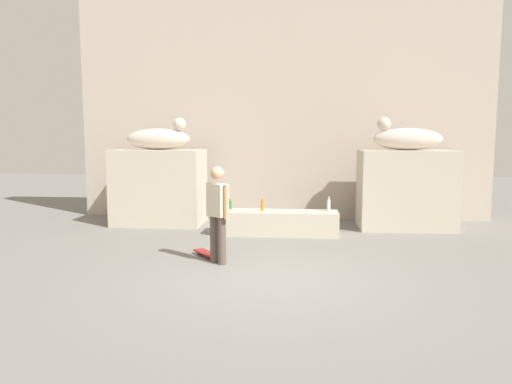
{
  "coord_description": "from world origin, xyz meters",
  "views": [
    {
      "loc": [
        0.48,
        -7.01,
        2.15
      ],
      "look_at": [
        -0.36,
        2.03,
        1.1
      ],
      "focal_mm": 32.87,
      "sensor_mm": 36.0,
      "label": 1
    }
  ],
  "objects": [
    {
      "name": "statue_reclining_left",
      "position": [
        -2.97,
        4.35,
        2.15
      ],
      "size": [
        1.61,
        0.58,
        0.78
      ],
      "rotation": [
        0.0,
        0.0,
        -0.01
      ],
      "color": "beige",
      "rests_on": "pedestal_left"
    },
    {
      "name": "facade_wall",
      "position": [
        0.0,
        5.75,
        3.09
      ],
      "size": [
        10.85,
        0.6,
        6.18
      ],
      "primitive_type": "cube",
      "color": "#BFB0A1",
      "rests_on": "ground_plane"
    },
    {
      "name": "statue_reclining_right",
      "position": [
        2.97,
        4.35,
        2.15
      ],
      "size": [
        1.62,
        0.63,
        0.78
      ],
      "rotation": [
        0.0,
        0.0,
        3.1
      ],
      "color": "beige",
      "rests_on": "pedestal_right"
    },
    {
      "name": "bottle_green",
      "position": [
        -1.09,
        3.47,
        0.64
      ],
      "size": [
        0.07,
        0.07,
        0.26
      ],
      "color": "#1E722D",
      "rests_on": "ledge_block"
    },
    {
      "name": "bottle_orange",
      "position": [
        -0.33,
        3.27,
        0.66
      ],
      "size": [
        0.06,
        0.06,
        0.3
      ],
      "color": "orange",
      "rests_on": "ledge_block"
    },
    {
      "name": "ground_plane",
      "position": [
        0.0,
        0.0,
        0.0
      ],
      "size": [
        40.0,
        40.0,
        0.0
      ],
      "primitive_type": "plane",
      "color": "slate"
    },
    {
      "name": "skateboard",
      "position": [
        -1.16,
        1.16,
        0.06
      ],
      "size": [
        0.66,
        0.75,
        0.08
      ],
      "rotation": [
        0.0,
        0.0,
        2.25
      ],
      "color": "maroon",
      "rests_on": "ground_plane"
    },
    {
      "name": "pedestal_right",
      "position": [
        3.01,
        4.35,
        0.93
      ],
      "size": [
        2.18,
        1.3,
        1.86
      ],
      "primitive_type": "cube",
      "color": "beige",
      "rests_on": "ground_plane"
    },
    {
      "name": "skater",
      "position": [
        -0.9,
        0.78,
        0.92
      ],
      "size": [
        0.44,
        0.38,
        1.67
      ],
      "rotation": [
        0.0,
        0.0,
        2.47
      ],
      "color": "brown",
      "rests_on": "ground_plane"
    },
    {
      "name": "pedestal_left",
      "position": [
        -3.01,
        4.35,
        0.93
      ],
      "size": [
        2.18,
        1.3,
        1.86
      ],
      "primitive_type": "cube",
      "color": "beige",
      "rests_on": "ground_plane"
    },
    {
      "name": "ledge_block",
      "position": [
        0.0,
        3.28,
        0.27
      ],
      "size": [
        2.69,
        0.68,
        0.53
      ],
      "primitive_type": "cube",
      "color": "beige",
      "rests_on": "ground_plane"
    },
    {
      "name": "bottle_clear",
      "position": [
        1.14,
        3.38,
        0.67
      ],
      "size": [
        0.08,
        0.08,
        0.32
      ],
      "color": "silver",
      "rests_on": "ledge_block"
    }
  ]
}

